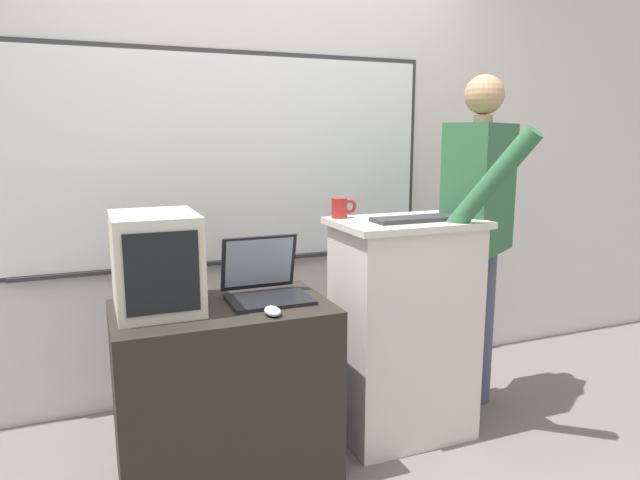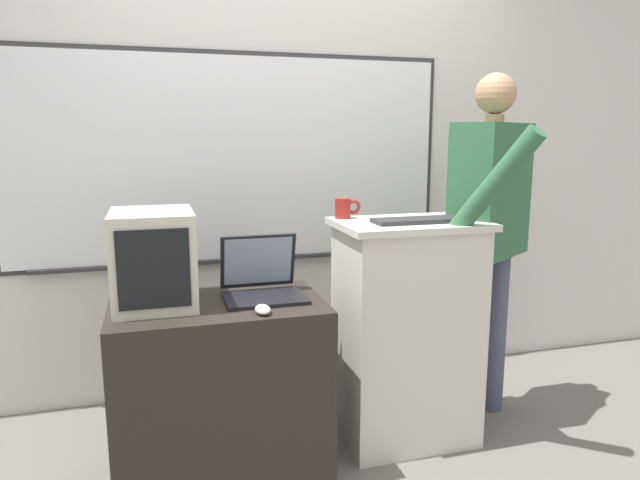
{
  "view_description": "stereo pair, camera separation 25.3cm",
  "coord_description": "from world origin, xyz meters",
  "px_view_note": "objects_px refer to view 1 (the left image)",
  "views": [
    {
      "loc": [
        -0.9,
        -1.8,
        1.44
      ],
      "look_at": [
        0.04,
        0.51,
        0.98
      ],
      "focal_mm": 32.0,
      "sensor_mm": 36.0,
      "label": 1
    },
    {
      "loc": [
        -0.67,
        -1.89,
        1.44
      ],
      "look_at": [
        0.04,
        0.51,
        0.98
      ],
      "focal_mm": 32.0,
      "sensor_mm": 36.0,
      "label": 2
    }
  ],
  "objects_px": {
    "laptop": "(264,282)",
    "wireless_keyboard": "(417,219)",
    "coffee_mug": "(341,208)",
    "lectern_podium": "(403,328)",
    "computer_mouse_by_laptop": "(273,311)",
    "crt_monitor": "(156,262)",
    "person_presenter": "(479,222)",
    "side_desk": "(225,393)"
  },
  "relations": [
    {
      "from": "lectern_podium",
      "to": "person_presenter",
      "type": "height_order",
      "value": "person_presenter"
    },
    {
      "from": "laptop",
      "to": "crt_monitor",
      "type": "bearing_deg",
      "value": -179.54
    },
    {
      "from": "laptop",
      "to": "wireless_keyboard",
      "type": "distance_m",
      "value": 0.75
    },
    {
      "from": "side_desk",
      "to": "laptop",
      "type": "xyz_separation_m",
      "value": [
        0.2,
        0.05,
        0.45
      ]
    },
    {
      "from": "person_presenter",
      "to": "coffee_mug",
      "type": "height_order",
      "value": "person_presenter"
    },
    {
      "from": "crt_monitor",
      "to": "coffee_mug",
      "type": "height_order",
      "value": "coffee_mug"
    },
    {
      "from": "wireless_keyboard",
      "to": "computer_mouse_by_laptop",
      "type": "relative_size",
      "value": 4.22
    },
    {
      "from": "side_desk",
      "to": "coffee_mug",
      "type": "height_order",
      "value": "coffee_mug"
    },
    {
      "from": "wireless_keyboard",
      "to": "crt_monitor",
      "type": "height_order",
      "value": "crt_monitor"
    },
    {
      "from": "wireless_keyboard",
      "to": "coffee_mug",
      "type": "bearing_deg",
      "value": 141.77
    },
    {
      "from": "computer_mouse_by_laptop",
      "to": "coffee_mug",
      "type": "bearing_deg",
      "value": 41.11
    },
    {
      "from": "person_presenter",
      "to": "wireless_keyboard",
      "type": "bearing_deg",
      "value": 162.49
    },
    {
      "from": "laptop",
      "to": "computer_mouse_by_laptop",
      "type": "bearing_deg",
      "value": -99.92
    },
    {
      "from": "coffee_mug",
      "to": "crt_monitor",
      "type": "bearing_deg",
      "value": -169.35
    },
    {
      "from": "side_desk",
      "to": "computer_mouse_by_laptop",
      "type": "bearing_deg",
      "value": -52.24
    },
    {
      "from": "lectern_podium",
      "to": "coffee_mug",
      "type": "distance_m",
      "value": 0.65
    },
    {
      "from": "lectern_podium",
      "to": "computer_mouse_by_laptop",
      "type": "relative_size",
      "value": 10.56
    },
    {
      "from": "computer_mouse_by_laptop",
      "to": "crt_monitor",
      "type": "relative_size",
      "value": 0.25
    },
    {
      "from": "side_desk",
      "to": "coffee_mug",
      "type": "bearing_deg",
      "value": 18.91
    },
    {
      "from": "computer_mouse_by_laptop",
      "to": "crt_monitor",
      "type": "height_order",
      "value": "crt_monitor"
    },
    {
      "from": "person_presenter",
      "to": "crt_monitor",
      "type": "height_order",
      "value": "person_presenter"
    },
    {
      "from": "lectern_podium",
      "to": "laptop",
      "type": "relative_size",
      "value": 3.14
    },
    {
      "from": "wireless_keyboard",
      "to": "computer_mouse_by_laptop",
      "type": "bearing_deg",
      "value": -165.95
    },
    {
      "from": "coffee_mug",
      "to": "laptop",
      "type": "bearing_deg",
      "value": -159.47
    },
    {
      "from": "side_desk",
      "to": "computer_mouse_by_laptop",
      "type": "height_order",
      "value": "computer_mouse_by_laptop"
    },
    {
      "from": "computer_mouse_by_laptop",
      "to": "person_presenter",
      "type": "bearing_deg",
      "value": 14.46
    },
    {
      "from": "person_presenter",
      "to": "wireless_keyboard",
      "type": "xyz_separation_m",
      "value": [
        -0.43,
        -0.12,
        0.05
      ]
    },
    {
      "from": "crt_monitor",
      "to": "coffee_mug",
      "type": "bearing_deg",
      "value": 10.65
    },
    {
      "from": "laptop",
      "to": "computer_mouse_by_laptop",
      "type": "height_order",
      "value": "laptop"
    },
    {
      "from": "person_presenter",
      "to": "computer_mouse_by_laptop",
      "type": "bearing_deg",
      "value": 161.79
    },
    {
      "from": "lectern_podium",
      "to": "laptop",
      "type": "xyz_separation_m",
      "value": [
        -0.68,
        0.0,
        0.3
      ]
    },
    {
      "from": "side_desk",
      "to": "crt_monitor",
      "type": "xyz_separation_m",
      "value": [
        -0.24,
        0.05,
        0.57
      ]
    },
    {
      "from": "wireless_keyboard",
      "to": "coffee_mug",
      "type": "xyz_separation_m",
      "value": [
        -0.28,
        0.22,
        0.04
      ]
    },
    {
      "from": "lectern_podium",
      "to": "side_desk",
      "type": "bearing_deg",
      "value": -176.82
    },
    {
      "from": "lectern_podium",
      "to": "crt_monitor",
      "type": "distance_m",
      "value": 1.2
    },
    {
      "from": "computer_mouse_by_laptop",
      "to": "crt_monitor",
      "type": "bearing_deg",
      "value": 148.14
    },
    {
      "from": "wireless_keyboard",
      "to": "crt_monitor",
      "type": "relative_size",
      "value": 1.04
    },
    {
      "from": "side_desk",
      "to": "computer_mouse_by_laptop",
      "type": "distance_m",
      "value": 0.47
    },
    {
      "from": "lectern_podium",
      "to": "wireless_keyboard",
      "type": "height_order",
      "value": "wireless_keyboard"
    },
    {
      "from": "person_presenter",
      "to": "coffee_mug",
      "type": "xyz_separation_m",
      "value": [
        -0.71,
        0.1,
        0.09
      ]
    },
    {
      "from": "laptop",
      "to": "wireless_keyboard",
      "type": "height_order",
      "value": "wireless_keyboard"
    },
    {
      "from": "side_desk",
      "to": "coffee_mug",
      "type": "relative_size",
      "value": 6.96
    }
  ]
}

